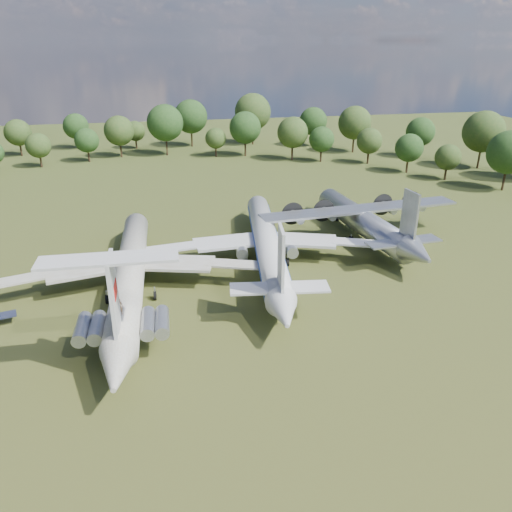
{
  "coord_description": "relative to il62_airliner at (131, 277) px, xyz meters",
  "views": [
    {
      "loc": [
        1.02,
        -60.11,
        29.87
      ],
      "look_at": [
        12.59,
        -3.81,
        5.0
      ],
      "focal_mm": 35.0,
      "sensor_mm": 36.0,
      "label": 1
    }
  ],
  "objects": [
    {
      "name": "tu104_jet",
      "position": [
        18.97,
        6.0,
        0.0
      ],
      "size": [
        43.19,
        53.78,
        4.93
      ],
      "primitive_type": null,
      "rotation": [
        0.0,
        0.0,
        -0.13
      ],
      "color": "silver",
      "rests_on": "ground"
    },
    {
      "name": "ground",
      "position": [
        3.08,
        1.39,
        -2.46
      ],
      "size": [
        300.0,
        300.0,
        0.0
      ],
      "primitive_type": "plane",
      "color": "#203F15",
      "rests_on": "ground"
    },
    {
      "name": "il62_airliner",
      "position": [
        0.0,
        0.0,
        0.0
      ],
      "size": [
        40.05,
        51.29,
        4.92
      ],
      "primitive_type": null,
      "rotation": [
        0.0,
        0.0,
        -0.03
      ],
      "color": "silver",
      "rests_on": "ground"
    },
    {
      "name": "person_on_il62",
      "position": [
        -0.4,
        -13.78,
        3.34
      ],
      "size": [
        0.69,
        0.51,
        1.76
      ],
      "primitive_type": "imported",
      "rotation": [
        0.0,
        0.0,
        3.0
      ],
      "color": "brown",
      "rests_on": "il62_airliner"
    },
    {
      "name": "an12_transport",
      "position": [
        36.37,
        12.47,
        0.01
      ],
      "size": [
        37.07,
        40.64,
        4.95
      ],
      "primitive_type": null,
      "rotation": [
        0.0,
        0.0,
        0.09
      ],
      "color": "#929599",
      "rests_on": "ground"
    }
  ]
}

